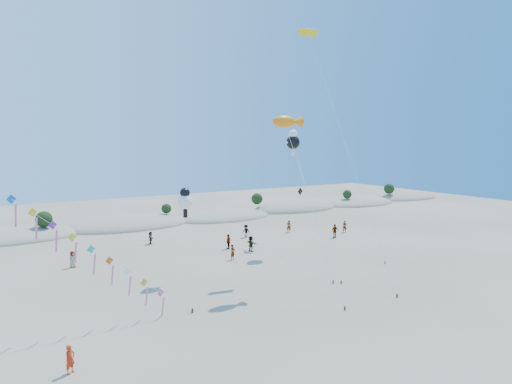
% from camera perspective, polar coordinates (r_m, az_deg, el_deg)
% --- Properties ---
extents(ground, '(160.00, 160.00, 0.00)m').
position_cam_1_polar(ground, '(29.53, 7.96, -19.25)').
color(ground, '#807058').
rests_on(ground, ground).
extents(dune_ridge, '(145.30, 11.49, 5.57)m').
position_cam_1_polar(dune_ridge, '(69.25, -15.61, -4.24)').
color(dune_ridge, gray).
rests_on(dune_ridge, ground).
extents(fish_kite, '(3.15, 9.15, 15.30)m').
position_cam_1_polar(fish_kite, '(39.39, 4.23, 9.30)').
color(fish_kite, '#3F2D1E').
rests_on(fish_kite, ground).
extents(cartoon_kite_low, '(12.23, 9.70, 8.67)m').
position_cam_1_polar(cartoon_kite_low, '(40.50, -9.40, -1.06)').
color(cartoon_kite_low, '#3F2D1E').
rests_on(cartoon_kite_low, ground).
extents(cartoon_kite_high, '(5.53, 13.46, 14.38)m').
position_cam_1_polar(cartoon_kite_high, '(51.23, 4.96, 6.81)').
color(cartoon_kite_high, '#3F2D1E').
rests_on(cartoon_kite_high, ground).
extents(parafoil_kite, '(2.56, 14.83, 24.95)m').
position_cam_1_polar(parafoil_kite, '(48.66, 7.19, 19.69)').
color(parafoil_kite, '#3F2D1E').
rests_on(parafoil_kite, ground).
extents(dark_kite, '(4.62, 9.84, 7.55)m').
position_cam_1_polar(dark_kite, '(49.95, 8.89, -2.44)').
color(dark_kite, '#3F2D1E').
rests_on(dark_kite, ground).
extents(flyer_foreground, '(0.72, 0.67, 1.64)m').
position_cam_1_polar(flyer_foreground, '(27.63, -23.55, -19.78)').
color(flyer_foreground, red).
rests_on(flyer_foreground, ground).
extents(beachgoers, '(36.97, 12.98, 1.87)m').
position_cam_1_polar(beachgoers, '(53.97, -2.60, -6.21)').
color(beachgoers, slate).
rests_on(beachgoers, ground).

